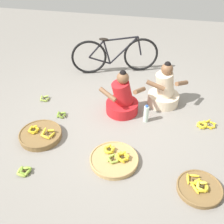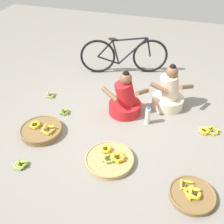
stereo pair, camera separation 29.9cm
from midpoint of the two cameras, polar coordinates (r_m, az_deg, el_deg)
The scene contains 12 objects.
ground_plane at distance 4.33m, azimuth -1.46°, elevation -2.16°, with size 10.00×10.00×0.00m, color gray.
vendor_woman_front at distance 4.40m, azimuth 0.19°, elevation 2.56°, with size 0.70×0.56×0.76m.
vendor_woman_behind at distance 4.65m, azimuth 8.89°, elevation 4.27°, with size 0.68×0.52×0.78m.
bicycle_leaning at distance 5.50m, azimuth -0.96°, elevation 11.54°, with size 1.64×0.55×0.73m.
banana_basket_back_left at distance 3.70m, azimuth -1.87°, elevation -9.76°, with size 0.65×0.65×0.14m.
banana_basket_mid_right at distance 3.52m, azimuth 15.16°, elevation -14.95°, with size 0.54×0.54×0.14m.
banana_basket_mid_left at distance 4.20m, azimuth -16.48°, elevation -4.56°, with size 0.62×0.62×0.17m.
loose_bananas_back_center at distance 4.98m, azimuth -15.37°, elevation 2.64°, with size 0.16×0.16×0.08m.
loose_bananas_near_vendor at distance 4.42m, azimuth 16.70°, elevation -2.60°, with size 0.32×0.25×0.09m.
loose_bananas_front_right at distance 4.53m, azimuth -12.23°, elevation -0.62°, with size 0.15×0.14×0.08m.
loose_bananas_back_right at distance 3.80m, azimuth -19.82°, elevation -11.45°, with size 0.18×0.18×0.08m.
water_bottle at distance 4.28m, azimuth 5.04°, elevation -0.43°, with size 0.08×0.08×0.30m.
Camera 1 is at (0.62, -3.29, 2.76)m, focal length 44.46 mm.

